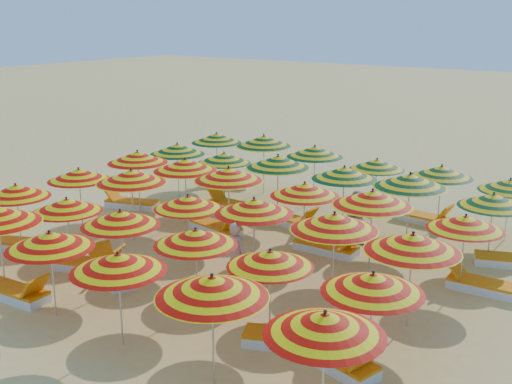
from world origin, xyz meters
TOP-DOWN VIEW (x-y plane):
  - ground at (0.00, 0.00)m, footprint 120.00×120.00m
  - umbrella_2 at (-1.09, -5.09)m, footprint 1.97×1.97m
  - umbrella_3 at (0.94, -5.11)m, footprint 2.18×2.18m
  - umbrella_4 at (3.19, -5.12)m, footprint 2.19×2.19m
  - umbrella_5 at (5.27, -5.05)m, footprint 2.35×2.35m
  - umbrella_6 at (-5.01, -3.21)m, footprint 2.22×2.22m
  - umbrella_7 at (-3.01, -3.17)m, footprint 1.88×1.88m
  - umbrella_8 at (-1.04, -3.24)m, footprint 2.24×2.24m
  - umbrella_9 at (1.11, -3.15)m, footprint 2.07×2.07m
  - umbrella_10 at (2.95, -3.11)m, footprint 1.91×1.91m
  - umbrella_11 at (5.13, -3.20)m, footprint 2.01×2.01m
  - umbrella_12 at (-5.05, -1.14)m, footprint 2.34×2.34m
  - umbrella_13 at (-3.21, -0.85)m, footprint 2.15×2.15m
  - umbrella_14 at (-0.83, -1.21)m, footprint 2.07×2.07m
  - umbrella_15 at (0.99, -0.95)m, footprint 2.40×2.40m
  - umbrella_16 at (3.16, -1.00)m, footprint 2.15×2.15m
  - umbrella_17 at (5.02, -1.23)m, footprint 2.37×2.37m
  - umbrella_18 at (-4.96, 1.07)m, footprint 2.12×2.12m
  - umbrella_19 at (-3.01, 1.10)m, footprint 2.32×2.32m
  - umbrella_20 at (-1.21, 0.88)m, footprint 2.25×2.25m
  - umbrella_21 at (1.06, 1.19)m, footprint 1.85×1.85m
  - umbrella_22 at (3.06, 1.03)m, footprint 2.58×2.58m
  - umbrella_23 at (5.26, 1.18)m, footprint 1.76×1.76m
  - umbrella_24 at (-5.02, 2.94)m, footprint 2.18×2.18m
  - umbrella_25 at (-3.22, 3.19)m, footprint 2.08×2.08m
  - umbrella_26 at (-0.96, 2.93)m, footprint 2.52×2.52m
  - umbrella_27 at (1.13, 3.20)m, footprint 2.33×2.33m
  - umbrella_28 at (3.11, 3.15)m, footprint 2.24×2.24m
  - umbrella_29 at (5.26, 3.27)m, footprint 2.06×2.06m
  - umbrella_30 at (-5.24, 5.27)m, footprint 2.35×2.35m
  - umbrella_31 at (-3.12, 5.26)m, footprint 2.04×2.04m
  - umbrella_32 at (-1.06, 5.23)m, footprint 2.06×2.06m
  - umbrella_33 at (1.15, 5.28)m, footprint 1.91×1.91m
  - umbrella_34 at (3.24, 5.14)m, footprint 2.23×2.23m
  - umbrella_35 at (5.15, 5.17)m, footprint 2.18×2.18m
  - lounger_0 at (-2.48, -5.09)m, footprint 1.78×0.73m
  - lounger_1 at (-5.60, -3.40)m, footprint 1.82×1.26m
  - lounger_2 at (-2.42, -3.05)m, footprint 1.83×1.16m
  - lounger_3 at (-1.64, -3.11)m, footprint 1.82×1.18m
  - lounger_4 at (3.55, -3.27)m, footprint 1.82×1.26m
  - lounger_5 at (4.63, -3.45)m, footprint 1.82×0.98m
  - lounger_6 at (-5.56, 1.23)m, footprint 1.83×1.14m
  - lounger_7 at (-1.71, 0.95)m, footprint 1.80×0.86m
  - lounger_8 at (1.66, 1.42)m, footprint 1.75×0.63m
  - lounger_9 at (5.76, 1.36)m, footprint 1.76×0.66m
  - lounger_10 at (-2.72, 2.97)m, footprint 1.73×0.59m
  - lounger_11 at (-0.36, 2.75)m, footprint 1.77×0.70m
  - lounger_13 at (-4.73, 5.05)m, footprint 1.82×1.17m
  - lounger_14 at (2.74, 5.31)m, footprint 1.77×0.71m
  - beachgoer_a at (1.09, -1.76)m, footprint 0.65×0.49m
  - beachgoer_b at (1.99, 2.44)m, footprint 0.91×0.83m

SIDE VIEW (x-z plane):
  - ground at x=0.00m, z-range 0.00..0.00m
  - lounger_0 at x=-2.48m, z-range -0.19..0.50m
  - lounger_1 at x=-5.60m, z-range -0.19..0.50m
  - lounger_2 at x=-2.42m, z-range -0.19..0.50m
  - lounger_3 at x=-1.64m, z-range -0.19..0.50m
  - lounger_4 at x=3.55m, z-range -0.19..0.50m
  - lounger_5 at x=4.63m, z-range -0.19..0.50m
  - lounger_6 at x=-5.56m, z-range -0.19..0.50m
  - lounger_7 at x=-1.71m, z-range -0.19..0.50m
  - lounger_8 at x=1.66m, z-range -0.19..0.50m
  - lounger_9 at x=5.76m, z-range -0.19..0.50m
  - lounger_10 at x=-2.72m, z-range -0.19..0.50m
  - lounger_11 at x=-0.36m, z-range -0.19..0.50m
  - lounger_13 at x=-4.73m, z-range -0.19..0.50m
  - lounger_14 at x=2.74m, z-range -0.19..0.50m
  - beachgoer_b at x=1.99m, z-range 0.00..1.51m
  - beachgoer_a at x=1.09m, z-range 0.00..1.59m
  - umbrella_10 at x=2.95m, z-range 0.68..2.48m
  - umbrella_14 at x=-0.83m, z-range 0.68..2.49m
  - umbrella_35 at x=5.15m, z-range 0.69..2.49m
  - umbrella_33 at x=1.15m, z-range 0.69..2.50m
  - umbrella_23 at x=5.26m, z-range 0.69..2.50m
  - umbrella_7 at x=-3.01m, z-range 0.69..2.51m
  - umbrella_25 at x=-3.22m, z-range 0.69..2.52m
  - umbrella_29 at x=5.26m, z-range 0.70..2.54m
  - umbrella_9 at x=1.11m, z-range 0.71..2.57m
  - umbrella_6 at x=-5.01m, z-range 0.71..2.57m
  - umbrella_12 at x=-5.05m, z-range 0.72..2.60m
  - umbrella_8 at x=-1.04m, z-range 0.72..2.60m
  - umbrella_2 at x=-1.09m, z-range 0.72..2.61m
  - umbrella_11 at x=5.13m, z-range 0.72..2.62m
  - umbrella_3 at x=0.94m, z-range 0.72..2.62m
  - umbrella_21 at x=1.06m, z-range 0.73..2.64m
  - umbrella_34 at x=3.24m, z-range 0.73..2.65m
  - umbrella_30 at x=-5.24m, z-range 0.74..2.68m
  - umbrella_5 at x=5.27m, z-range 0.74..2.68m
  - umbrella_24 at x=-5.02m, z-range 0.74..2.69m
  - umbrella_32 at x=-1.06m, z-range 0.75..2.71m
  - umbrella_27 at x=1.13m, z-range 0.75..2.72m
  - umbrella_15 at x=0.99m, z-range 0.75..2.73m
  - umbrella_18 at x=-4.96m, z-range 0.77..2.79m
  - umbrella_4 at x=3.19m, z-range 0.77..2.80m
  - umbrella_17 at x=5.02m, z-range 0.77..2.80m
  - umbrella_19 at x=-3.01m, z-range 0.77..2.81m
  - umbrella_16 at x=3.16m, z-range 0.78..2.81m
  - umbrella_13 at x=-3.21m, z-range 0.78..2.84m
  - umbrella_20 at x=-1.21m, z-range 0.79..2.85m
  - umbrella_28 at x=3.11m, z-range 0.79..2.85m
  - umbrella_22 at x=3.06m, z-range 0.79..2.86m
  - umbrella_26 at x=-0.96m, z-range 0.79..2.87m
  - umbrella_31 at x=-3.12m, z-range 0.79..2.88m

